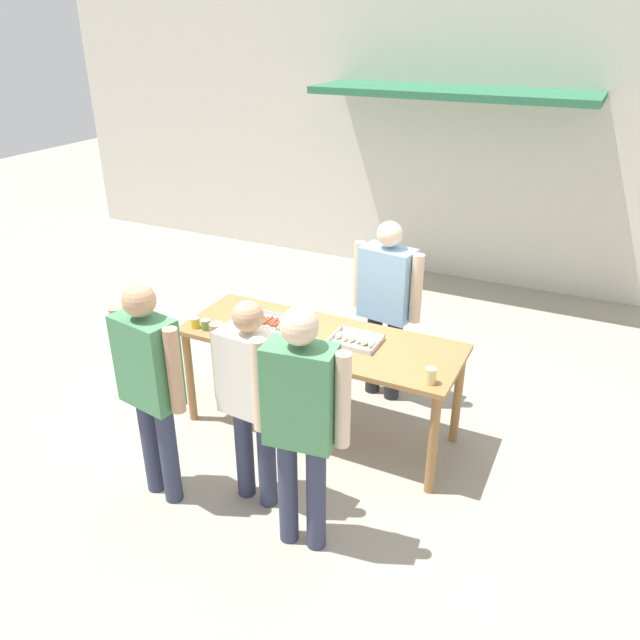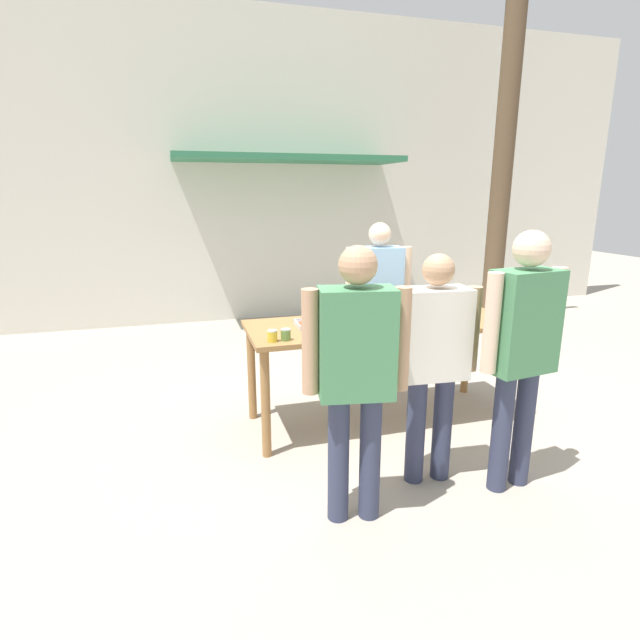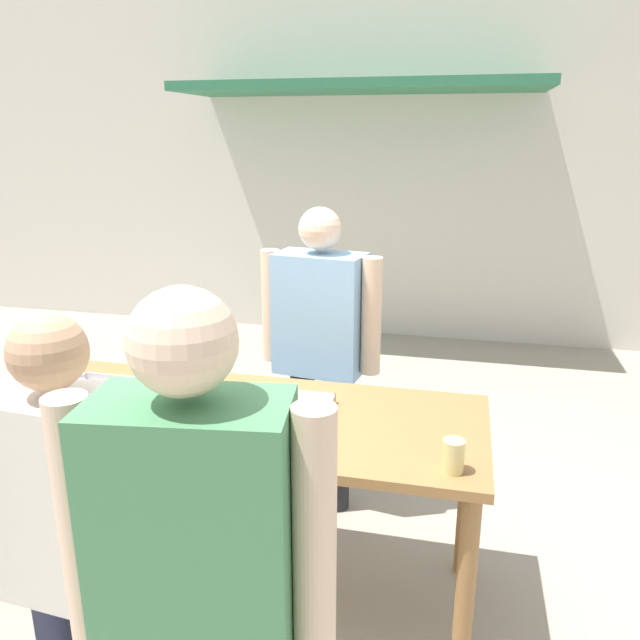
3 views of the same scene
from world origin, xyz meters
The scene contains 13 objects.
ground_plane centered at (0.00, 0.00, 0.00)m, with size 24.00×24.00×0.00m, color #A39989.
building_facade_back centered at (0.00, 3.98, 2.26)m, with size 12.00×1.11×4.50m.
serving_table centered at (0.00, 0.00, 0.79)m, with size 2.26×0.82×0.89m.
food_tray_sausages centered at (-0.53, 0.03, 0.90)m, with size 0.39×0.26×0.04m.
food_tray_buns centered at (0.31, 0.03, 0.91)m, with size 0.38×0.30×0.06m.
condiment_jar_mustard centered at (-0.99, -0.29, 0.93)m, with size 0.07×0.07×0.09m.
condiment_jar_ketchup centered at (-0.89, -0.28, 0.93)m, with size 0.07×0.07×0.09m.
beer_cup centered at (0.99, -0.29, 0.95)m, with size 0.08×0.08×0.12m.
person_server_behind_table centered at (0.28, 0.75, 0.98)m, with size 0.65×0.31×1.66m.
person_customer_holding_hotdog centered at (-0.68, -1.21, 0.99)m, with size 0.61×0.31×1.67m.
person_customer_with_cup centered at (0.45, -1.19, 1.03)m, with size 0.61×0.29×1.73m.
person_customer_waiting_in_line centered at (-0.04, -0.96, 0.93)m, with size 0.62×0.27×1.58m.
utility_pole centered at (2.80, 2.45, 2.85)m, with size 1.10×0.28×5.60m.
Camera 2 is at (-1.63, -3.74, 1.95)m, focal length 28.00 mm.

